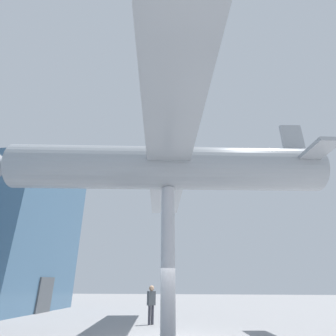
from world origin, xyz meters
The scene contains 3 objects.
support_pylon_central centered at (0.00, 0.00, 3.02)m, with size 0.61×0.61×6.04m.
suspended_airplane centered at (-0.04, 0.29, 7.11)m, with size 17.64×16.42×3.61m.
visitor_person centered at (3.33, 1.27, 1.05)m, with size 0.43×0.45×1.81m.
Camera 1 is at (-11.67, -1.38, 1.96)m, focal length 28.00 mm.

